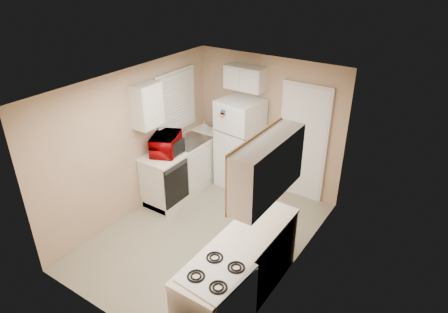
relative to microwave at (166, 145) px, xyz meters
The scene contains 19 objects.
floor 1.63m from the microwave, 22.64° to the right, with size 3.80×3.80×0.00m, color #AEA78A.
ceiling 1.84m from the microwave, 22.64° to the right, with size 3.80×3.80×0.00m, color white.
wall_left 0.56m from the microwave, 117.52° to the right, with size 3.80×3.80×0.00m, color tan.
wall_right 2.60m from the microwave, 10.65° to the right, with size 3.80×3.80×0.00m, color tan.
wall_back 1.83m from the microwave, 51.00° to the left, with size 2.80×2.80×0.00m, color tan.
wall_front 2.65m from the microwave, 64.21° to the right, with size 2.80×2.80×0.00m, color tan.
left_counter 0.73m from the microwave, 83.22° to the left, with size 0.60×1.80×0.90m, color silver.
dishwasher 0.68m from the microwave, 27.86° to the right, with size 0.03×0.58×0.72m, color black.
sink 0.60m from the microwave, 84.99° to the left, with size 0.54×0.74×0.16m, color gray.
microwave is the anchor object (origin of this frame).
soap_bottle 1.08m from the microwave, 90.00° to the left, with size 0.09×0.09×0.20m, color white.
window_blinds 0.82m from the microwave, 110.22° to the left, with size 0.10×0.98×1.08m, color silver.
upper_cabinet_left 0.80m from the microwave, 111.06° to the right, with size 0.30×0.45×0.70m, color silver.
refrigerator 1.36m from the microwave, 54.49° to the left, with size 0.68×0.66×1.66m, color white.
cabinet_over_fridge 1.75m from the microwave, 59.44° to the left, with size 0.70×0.30×0.40m, color silver.
interior_door 2.31m from the microwave, 36.73° to the left, with size 0.86×0.06×2.08m, color white.
right_counter 2.66m from the microwave, 29.63° to the right, with size 0.60×2.00×0.90m, color silver.
stove 3.01m from the microwave, 38.82° to the right, with size 0.59×0.72×0.88m, color white.
upper_cabinet_right 2.70m from the microwave, 22.21° to the right, with size 0.30×1.20×0.70m, color silver.
Camera 1 is at (2.97, -3.96, 3.94)m, focal length 32.00 mm.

